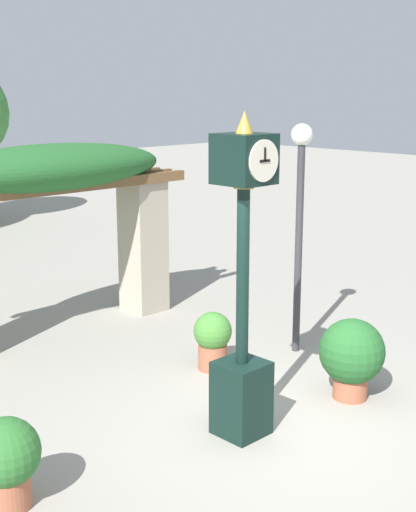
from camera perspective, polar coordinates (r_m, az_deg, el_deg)
The scene contains 7 objects.
ground_plane at distance 7.88m, azimuth 6.01°, elevation -13.70°, with size 60.00×60.00×0.00m, color gray.
pedestal_clock at distance 7.25m, azimuth 2.77°, elevation -3.63°, with size 0.49×0.54×3.36m.
pergola at distance 10.45m, azimuth -12.42°, elevation 4.50°, with size 4.53×1.19×2.81m.
potted_plant_near_left at distance 6.60m, azimuth -15.86°, elevation -15.35°, with size 0.61×0.61×0.83m.
potted_plant_near_right at distance 8.54m, azimuth 11.42°, elevation -7.74°, with size 0.77×0.77×0.97m.
potted_plant_far_left at distance 9.25m, azimuth 0.38°, elevation -6.59°, with size 0.50×0.50×0.77m.
lamp_post at distance 9.55m, azimuth 7.37°, elevation 4.51°, with size 0.29×0.29×3.12m.
Camera 1 is at (-5.45, -4.43, 3.57)m, focal length 50.00 mm.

